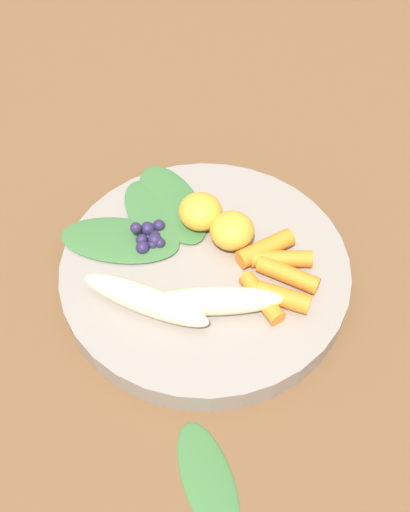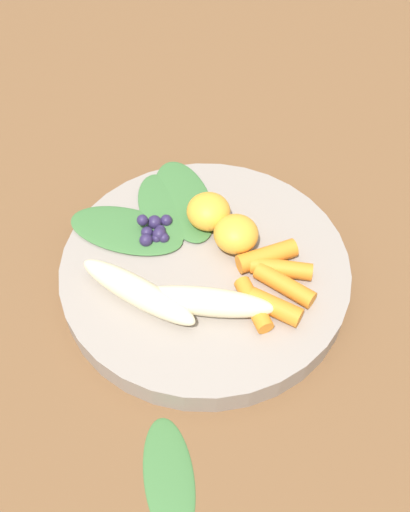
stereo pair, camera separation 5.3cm
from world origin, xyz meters
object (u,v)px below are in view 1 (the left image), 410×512
(bowl, at_px, (205,271))
(kale_leaf_stray, at_px, (208,479))
(banana_peeled_right, at_px, (145,300))
(orange_segment_near, at_px, (200,211))
(banana_peeled_left, at_px, (215,301))

(bowl, distance_m, kale_leaf_stray, 0.20)
(banana_peeled_right, distance_m, orange_segment_near, 0.12)
(banana_peeled_right, bearing_deg, orange_segment_near, 88.48)
(bowl, relative_size, orange_segment_near, 6.36)
(bowl, distance_m, banana_peeled_left, 0.06)
(orange_segment_near, bearing_deg, banana_peeled_left, -17.15)
(banana_peeled_left, relative_size, kale_leaf_stray, 1.25)
(banana_peeled_right, bearing_deg, bowl, 67.99)
(orange_segment_near, height_order, kale_leaf_stray, orange_segment_near)
(bowl, bearing_deg, banana_peeled_left, -15.27)
(bowl, height_order, kale_leaf_stray, bowl)
(bowl, relative_size, banana_peeled_right, 2.26)
(bowl, bearing_deg, banana_peeled_right, -69.88)
(bowl, xyz_separation_m, banana_peeled_right, (0.03, -0.07, 0.03))
(banana_peeled_right, relative_size, orange_segment_near, 2.82)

